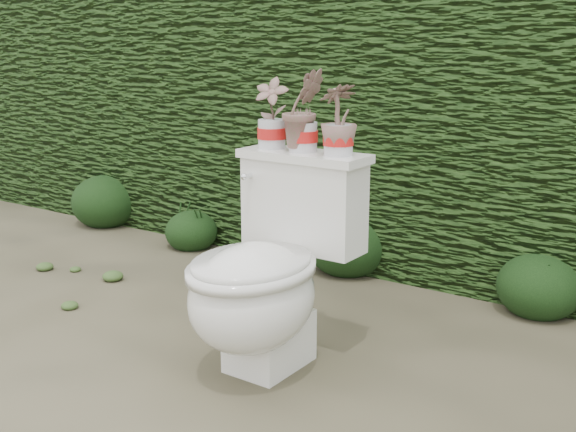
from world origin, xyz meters
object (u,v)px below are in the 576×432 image
Objects in this scene: toilet at (266,276)px; potted_plant_center at (303,113)px; potted_plant_right at (339,122)px; potted_plant_left at (272,115)px.

toilet is 2.68× the size of potted_plant_center.
potted_plant_center is 1.20× the size of potted_plant_right.
potted_plant_right reaches higher than toilet.
potted_plant_center reaches higher than potted_plant_right.
potted_plant_left is 0.87× the size of potted_plant_center.
potted_plant_left is (-0.14, 0.24, 0.55)m from toilet.
toilet is at bearing -144.07° from potted_plant_center.
potted_plant_center is (0.14, -0.00, 0.02)m from potted_plant_left.
potted_plant_center is at bearing -13.53° from potted_plant_left.
toilet is 3.22× the size of potted_plant_right.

